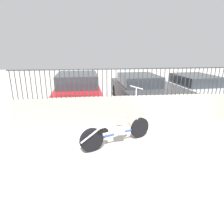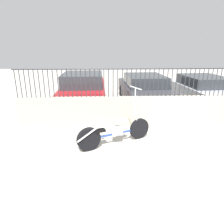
# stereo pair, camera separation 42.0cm
# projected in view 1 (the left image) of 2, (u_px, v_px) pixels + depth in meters

# --- Properties ---
(ground_plane) EXTENTS (40.00, 40.00, 0.00)m
(ground_plane) POSITION_uv_depth(u_px,v_px,m) (183.00, 160.00, 4.66)
(ground_plane) COLOR #ADA89E
(low_wall) EXTENTS (8.98, 0.18, 0.99)m
(low_wall) POSITION_uv_depth(u_px,v_px,m) (154.00, 110.00, 6.68)
(low_wall) COLOR #B2A893
(low_wall) RESTS_ON ground_plane
(fence_railing) EXTENTS (8.98, 0.04, 0.89)m
(fence_railing) POSITION_uv_depth(u_px,v_px,m) (156.00, 78.00, 6.35)
(fence_railing) COLOR #2D2D33
(fence_railing) RESTS_ON low_wall
(motorcycle_blue) EXTENTS (2.01, 1.01, 1.51)m
(motorcycle_blue) POSITION_uv_depth(u_px,v_px,m) (114.00, 132.00, 5.27)
(motorcycle_blue) COLOR black
(motorcycle_blue) RESTS_ON ground_plane
(car_red) EXTENTS (1.89, 4.32, 1.45)m
(car_red) POSITION_uv_depth(u_px,v_px,m) (78.00, 90.00, 8.61)
(car_red) COLOR black
(car_red) RESTS_ON ground_plane
(car_dark_grey) EXTENTS (1.93, 4.19, 1.33)m
(car_dark_grey) POSITION_uv_depth(u_px,v_px,m) (138.00, 89.00, 9.06)
(car_dark_grey) COLOR black
(car_dark_grey) RESTS_ON ground_plane
(car_silver) EXTENTS (2.08, 4.31, 1.28)m
(car_silver) POSITION_uv_depth(u_px,v_px,m) (192.00, 88.00, 9.39)
(car_silver) COLOR black
(car_silver) RESTS_ON ground_plane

